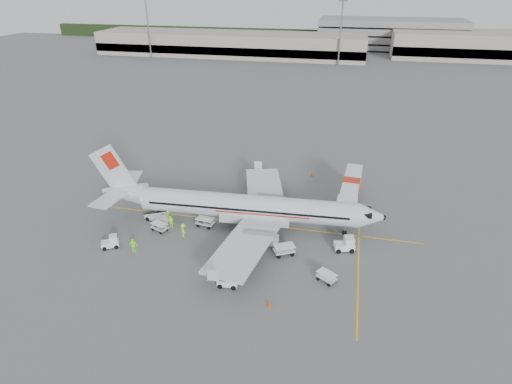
{
  "coord_description": "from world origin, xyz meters",
  "views": [
    {
      "loc": [
        11.33,
        -48.03,
        29.87
      ],
      "look_at": [
        0.0,
        2.0,
        3.8
      ],
      "focal_mm": 30.0,
      "sensor_mm": 36.0,
      "label": 1
    }
  ],
  "objects_px": {
    "tug_fore": "(344,244)",
    "belt_loader": "(157,212)",
    "aircraft": "(248,192)",
    "jet_bridge": "(350,193)",
    "tug_aft": "(110,242)",
    "tug_mid": "(228,279)"
  },
  "relations": [
    {
      "from": "jet_bridge",
      "to": "tug_fore",
      "type": "distance_m",
      "value": 11.64
    },
    {
      "from": "tug_aft",
      "to": "tug_fore",
      "type": "bearing_deg",
      "value": -17.71
    },
    {
      "from": "aircraft",
      "to": "tug_fore",
      "type": "height_order",
      "value": "aircraft"
    },
    {
      "from": "jet_bridge",
      "to": "tug_fore",
      "type": "xyz_separation_m",
      "value": [
        -0.25,
        -11.58,
        -1.15
      ]
    },
    {
      "from": "aircraft",
      "to": "tug_mid",
      "type": "xyz_separation_m",
      "value": [
        0.73,
        -12.33,
        -4.29
      ]
    },
    {
      "from": "tug_aft",
      "to": "jet_bridge",
      "type": "bearing_deg",
      "value": 2.23
    },
    {
      "from": "belt_loader",
      "to": "tug_fore",
      "type": "bearing_deg",
      "value": 8.42
    },
    {
      "from": "jet_bridge",
      "to": "tug_fore",
      "type": "relative_size",
      "value": 6.64
    },
    {
      "from": "aircraft",
      "to": "jet_bridge",
      "type": "height_order",
      "value": "aircraft"
    },
    {
      "from": "aircraft",
      "to": "tug_mid",
      "type": "bearing_deg",
      "value": -89.82
    },
    {
      "from": "tug_fore",
      "to": "belt_loader",
      "type": "bearing_deg",
      "value": 161.54
    },
    {
      "from": "aircraft",
      "to": "belt_loader",
      "type": "distance_m",
      "value": 13.03
    },
    {
      "from": "jet_bridge",
      "to": "tug_aft",
      "type": "distance_m",
      "value": 33.16
    },
    {
      "from": "belt_loader",
      "to": "tug_mid",
      "type": "bearing_deg",
      "value": -28.26
    },
    {
      "from": "belt_loader",
      "to": "tug_aft",
      "type": "distance_m",
      "value": 7.89
    },
    {
      "from": "belt_loader",
      "to": "tug_aft",
      "type": "relative_size",
      "value": 2.25
    },
    {
      "from": "tug_fore",
      "to": "aircraft",
      "type": "bearing_deg",
      "value": 152.68
    },
    {
      "from": "aircraft",
      "to": "tug_fore",
      "type": "distance_m",
      "value": 13.61
    },
    {
      "from": "tug_aft",
      "to": "belt_loader",
      "type": "bearing_deg",
      "value": 38.27
    },
    {
      "from": "aircraft",
      "to": "jet_bridge",
      "type": "xyz_separation_m",
      "value": [
        12.88,
        8.79,
        -3.06
      ]
    },
    {
      "from": "tug_fore",
      "to": "tug_aft",
      "type": "relative_size",
      "value": 1.17
    },
    {
      "from": "jet_bridge",
      "to": "tug_mid",
      "type": "height_order",
      "value": "jet_bridge"
    }
  ]
}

